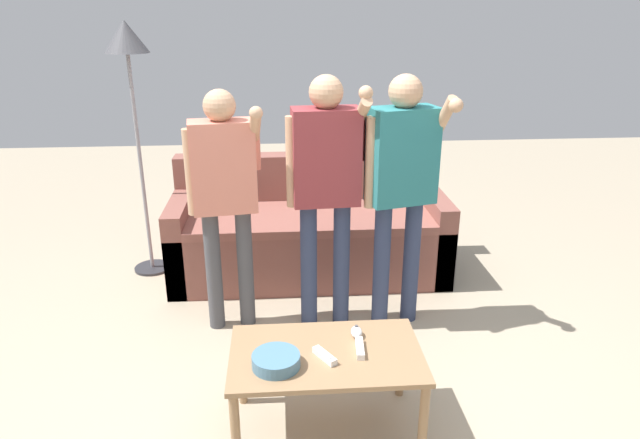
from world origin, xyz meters
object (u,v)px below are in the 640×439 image
Objects in this scene: coffee_table at (326,363)px; player_right at (401,175)px; snack_bowl at (276,361)px; game_remote_wand_far at (360,348)px; player_left at (224,185)px; player_center at (326,176)px; floor_lamp at (128,61)px; game_remote_wand_near at (325,356)px; couch at (309,233)px; game_remote_nunchuk at (357,332)px.

player_right is at bearing 61.35° from coffee_table.
snack_bowl is 1.38× the size of game_remote_wand_far.
player_left is 0.95× the size of player_center.
player_right is at bearing 54.35° from snack_bowl.
floor_lamp is 2.09m from player_right.
coffee_table is 1.29m from player_right.
player_right is (1.07, -0.04, 0.05)m from player_left.
game_remote_wand_near is at bearing 10.68° from snack_bowl.
player_center is 1.19m from game_remote_wand_near.
couch is 14.27× the size of game_remote_wand_near.
couch is 1.81m from floor_lamp.
game_remote_wand_far is at bearing -111.06° from player_right.
game_remote_nunchuk is at bearing -84.72° from player_center.
game_remote_nunchuk is 0.60× the size of game_remote_wand_near.
game_remote_wand_far is at bearing -56.27° from player_left.
game_remote_nunchuk is at bearing -52.18° from floor_lamp.
couch is 1.29× the size of player_right.
snack_bowl reaches higher than game_remote_wand_far.
couch reaches higher than game_remote_nunchuk.
floor_lamp is at bearing 128.33° from player_left.
snack_bowl is 0.41m from game_remote_wand_far.
game_remote_nunchuk is 0.25m from game_remote_wand_near.
player_right is at bearing -57.78° from couch.
couch is 9.46× the size of snack_bowl.
couch is at bearing 82.37° from snack_bowl.
player_center reaches higher than player_left.
snack_bowl is at bearing -151.15° from game_remote_nunchuk.
game_remote_nunchuk reaches higher than game_remote_wand_far.
coffee_table is 0.09m from game_remote_wand_near.
snack_bowl is (-0.26, -1.91, 0.16)m from couch.
player_right reaches higher than player_left.
coffee_table is at bearing 21.39° from snack_bowl.
player_left is at bearing 115.60° from game_remote_wand_near.
snack_bowl is 2.52m from floor_lamp.
floor_lamp reaches higher than game_remote_wand_far.
player_center is at bearing 178.12° from player_right.
coffee_table is at bearing -62.83° from player_left.
couch is 1.20m from player_right.
floor_lamp is 1.71m from player_center.
floor_lamp is 1.17× the size of player_center.
coffee_table is 0.59× the size of player_left.
player_center reaches higher than couch.
game_remote_wand_far reaches higher than coffee_table.
player_center is 0.46m from player_right.
coffee_table is at bearing -57.32° from floor_lamp.
player_right reaches higher than snack_bowl.
player_left is at bearing 177.33° from player_center.
floor_lamp reaches higher than player_center.
game_remote_wand_near is (-0.03, -1.87, 0.15)m from couch.
floor_lamp is at bearing 125.92° from game_remote_wand_far.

